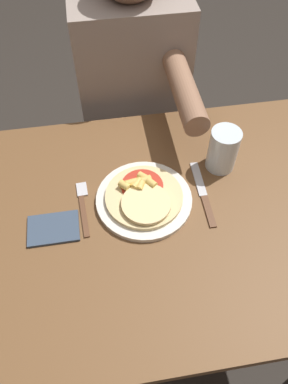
% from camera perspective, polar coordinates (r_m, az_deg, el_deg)
% --- Properties ---
extents(ground_plane, '(8.00, 8.00, 0.00)m').
position_cam_1_polar(ground_plane, '(1.67, 1.78, -17.89)').
color(ground_plane, '#2D2823').
extents(dining_table, '(1.20, 0.77, 0.76)m').
position_cam_1_polar(dining_table, '(1.08, 2.63, -6.89)').
color(dining_table, brown).
rests_on(dining_table, ground_plane).
extents(plate, '(0.26, 0.26, 0.01)m').
position_cam_1_polar(plate, '(1.00, 0.00, -1.13)').
color(plate, silver).
rests_on(plate, dining_table).
extents(pizza, '(0.21, 0.21, 0.04)m').
position_cam_1_polar(pizza, '(0.98, -0.03, -0.60)').
color(pizza, '#E0C689').
rests_on(pizza, plate).
extents(fork, '(0.03, 0.18, 0.00)m').
position_cam_1_polar(fork, '(1.01, -9.26, -1.93)').
color(fork, brown).
rests_on(fork, dining_table).
extents(knife, '(0.02, 0.22, 0.00)m').
position_cam_1_polar(knife, '(1.03, 9.02, -0.35)').
color(knife, brown).
rests_on(knife, dining_table).
extents(drinking_glass, '(0.08, 0.08, 0.13)m').
position_cam_1_polar(drinking_glass, '(1.06, 11.94, 6.32)').
color(drinking_glass, silver).
rests_on(drinking_glass, dining_table).
extents(napkin, '(0.13, 0.09, 0.01)m').
position_cam_1_polar(napkin, '(0.98, -13.63, -5.51)').
color(napkin, '#38475B').
rests_on(napkin, dining_table).
extents(person_diner, '(0.37, 0.52, 1.23)m').
position_cam_1_polar(person_diner, '(1.39, -1.41, 15.12)').
color(person_diner, '#2D2D38').
rests_on(person_diner, ground_plane).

